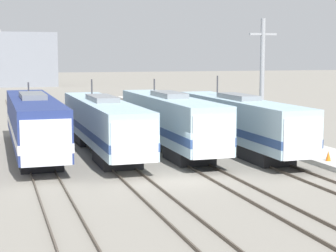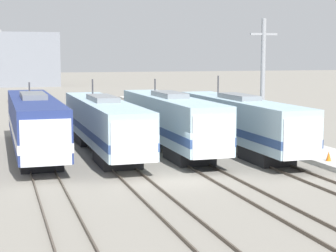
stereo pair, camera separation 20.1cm
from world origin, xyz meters
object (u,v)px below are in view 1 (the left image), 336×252
(locomotive_far_left, at_px, (34,124))
(traffic_cone, at_px, (328,156))
(locomotive_far_right, at_px, (241,123))
(catenary_tower_right, at_px, (262,81))
(locomotive_center_right, at_px, (171,122))
(locomotive_center_left, at_px, (104,124))

(locomotive_far_left, bearing_deg, traffic_cone, -28.38)
(locomotive_far_right, xyz_separation_m, catenary_tower_right, (2.61, 2.02, 2.86))
(locomotive_center_right, distance_m, locomotive_far_right, 5.02)
(locomotive_center_right, relative_size, catenary_tower_right, 1.80)
(locomotive_far_right, bearing_deg, catenary_tower_right, 37.70)
(locomotive_far_left, relative_size, catenary_tower_right, 1.99)
(locomotive_far_left, height_order, locomotive_far_right, locomotive_far_right)
(locomotive_far_left, distance_m, locomotive_center_left, 4.85)
(catenary_tower_right, bearing_deg, traffic_cone, -85.81)
(locomotive_center_left, height_order, catenary_tower_right, catenary_tower_right)
(locomotive_center_left, distance_m, traffic_cone, 15.42)
(locomotive_far_left, bearing_deg, locomotive_center_right, -10.16)
(traffic_cone, bearing_deg, locomotive_center_left, 146.15)
(locomotive_far_right, bearing_deg, locomotive_center_right, 161.55)
(locomotive_far_right, height_order, catenary_tower_right, catenary_tower_right)
(locomotive_far_left, relative_size, locomotive_far_right, 1.07)
(locomotive_far_left, height_order, catenary_tower_right, catenary_tower_right)
(locomotive_center_left, xyz_separation_m, locomotive_center_right, (4.76, -0.80, 0.11))
(locomotive_far_right, xyz_separation_m, traffic_cone, (3.21, -6.16, -1.52))
(locomotive_center_left, relative_size, locomotive_far_right, 1.06)
(traffic_cone, bearing_deg, locomotive_far_right, 117.55)
(locomotive_center_left, distance_m, locomotive_center_right, 4.83)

